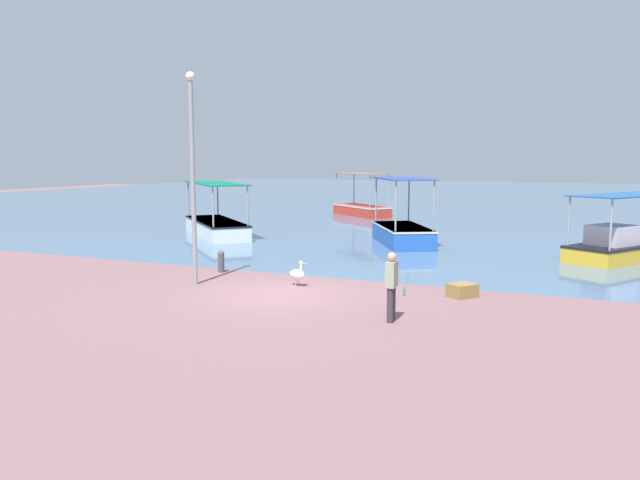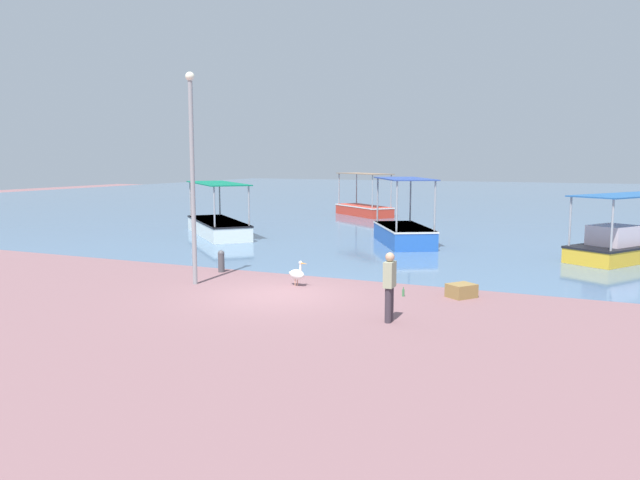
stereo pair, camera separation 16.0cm
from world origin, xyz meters
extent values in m
plane|color=#80595E|center=(0.00, 0.00, 0.00)|extent=(120.00, 120.00, 0.00)
cube|color=slate|center=(0.00, 48.00, 0.00)|extent=(110.00, 90.00, 0.00)
cube|color=blue|center=(0.21, 11.81, 0.42)|extent=(4.02, 5.14, 0.84)
cube|color=silver|center=(0.21, 11.81, 0.80)|extent=(4.08, 5.19, 0.08)
cylinder|color=#99999E|center=(-1.57, 13.30, 1.91)|extent=(0.08, 0.08, 2.13)
cylinder|color=#99999E|center=(-0.15, 14.10, 1.91)|extent=(0.08, 0.08, 2.13)
cylinder|color=#99999E|center=(0.57, 9.52, 1.91)|extent=(0.08, 0.08, 2.13)
cylinder|color=#99999E|center=(1.99, 10.33, 1.91)|extent=(0.08, 0.08, 2.13)
cube|color=#2C458E|center=(0.21, 11.81, 2.99)|extent=(4.01, 5.01, 0.05)
cube|color=white|center=(-9.39, 11.11, 0.39)|extent=(6.08, 5.98, 0.77)
cube|color=black|center=(-9.39, 11.11, 0.74)|extent=(6.14, 6.03, 0.08)
cylinder|color=#99999E|center=(-6.61, 9.55, 1.70)|extent=(0.08, 0.08, 1.86)
cylinder|color=#99999E|center=(-7.74, 8.38, 1.70)|extent=(0.08, 0.08, 1.86)
cylinder|color=#99999E|center=(-11.03, 13.84, 1.70)|extent=(0.08, 0.08, 1.86)
cylinder|color=#99999E|center=(-12.17, 12.67, 1.70)|extent=(0.08, 0.08, 1.86)
cube|color=#0C6B4D|center=(-9.39, 11.11, 2.66)|extent=(6.01, 5.91, 0.05)
cube|color=red|center=(-6.46, 24.70, 0.35)|extent=(4.98, 4.48, 0.69)
cube|color=silver|center=(-6.46, 24.70, 0.65)|extent=(5.03, 4.54, 0.08)
cylinder|color=#99999E|center=(-8.68, 25.56, 1.77)|extent=(0.08, 0.08, 2.16)
cylinder|color=#99999E|center=(-7.77, 26.69, 1.77)|extent=(0.08, 0.08, 2.16)
cylinder|color=#99999E|center=(-5.16, 22.71, 1.77)|extent=(0.08, 0.08, 2.16)
cylinder|color=#99999E|center=(-4.25, 23.83, 1.77)|extent=(0.08, 0.08, 2.16)
cube|color=#866B55|center=(-6.46, 24.70, 2.88)|extent=(4.88, 4.43, 0.05)
cube|color=gold|center=(9.63, 11.54, 0.32)|extent=(5.02, 6.48, 0.64)
cube|color=black|center=(9.63, 11.54, 0.60)|extent=(5.07, 6.54, 0.08)
cylinder|color=#99999E|center=(7.35, 9.46, 1.56)|extent=(0.08, 0.08, 1.84)
cylinder|color=#99999E|center=(8.77, 8.58, 1.56)|extent=(0.08, 0.08, 1.84)
cube|color=#24538D|center=(9.63, 11.54, 2.51)|extent=(5.00, 6.36, 0.05)
cube|color=silver|center=(8.86, 10.31, 1.02)|extent=(2.00, 2.10, 0.76)
cylinder|color=#E0997A|center=(-0.08, 1.41, 0.11)|extent=(0.03, 0.03, 0.22)
cylinder|color=#E0997A|center=(-0.11, 1.32, 0.11)|extent=(0.03, 0.03, 0.22)
ellipsoid|color=white|center=(-0.07, 1.35, 0.36)|extent=(0.62, 0.44, 0.32)
ellipsoid|color=white|center=(-0.31, 1.43, 0.38)|extent=(0.19, 0.16, 0.10)
cylinder|color=white|center=(0.08, 1.30, 0.58)|extent=(0.07, 0.07, 0.26)
sphere|color=white|center=(0.08, 1.30, 0.74)|extent=(0.11, 0.11, 0.11)
cone|color=#E5933F|center=(0.23, 1.25, 0.73)|extent=(0.30, 0.15, 0.06)
cylinder|color=gray|center=(-3.10, 0.31, 3.12)|extent=(0.14, 0.14, 6.23)
sphere|color=#EAEACC|center=(-3.10, 0.31, 6.34)|extent=(0.28, 0.28, 0.28)
cylinder|color=#47474C|center=(-3.51, 2.41, 0.31)|extent=(0.22, 0.22, 0.62)
sphere|color=#4C4C51|center=(-3.51, 2.41, 0.65)|extent=(0.23, 0.23, 0.23)
cylinder|color=#39313A|center=(3.84, -1.47, 0.42)|extent=(0.16, 0.16, 0.85)
cylinder|color=#39313A|center=(3.85, -1.65, 0.42)|extent=(0.16, 0.16, 0.85)
cube|color=#9BA080|center=(3.84, -1.56, 1.16)|extent=(0.23, 0.40, 0.62)
sphere|color=tan|center=(3.84, -1.56, 1.58)|extent=(0.22, 0.22, 0.22)
cube|color=olive|center=(4.89, 1.83, 0.19)|extent=(0.91, 0.94, 0.39)
cylinder|color=#3F7F4C|center=(3.35, 1.27, 0.10)|extent=(0.07, 0.07, 0.20)
cylinder|color=#3F7F4C|center=(3.35, 1.27, 0.24)|extent=(0.03, 0.03, 0.07)
camera|label=1|loc=(8.17, -15.63, 3.90)|focal=35.00mm
camera|label=2|loc=(8.31, -15.56, 3.90)|focal=35.00mm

